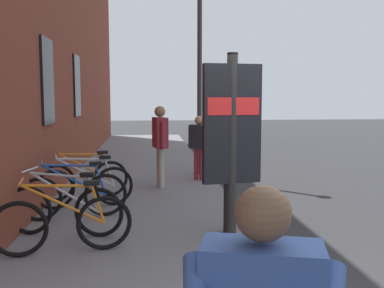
# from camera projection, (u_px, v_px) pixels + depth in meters

# --- Properties ---
(ground) EXTENTS (60.00, 60.00, 0.00)m
(ground) POSITION_uv_depth(u_px,v_px,m) (272.00, 196.00, 9.42)
(ground) COLOR #2D2D30
(sidewalk_pavement) EXTENTS (24.00, 3.50, 0.12)m
(sidewalk_pavement) POSITION_uv_depth(u_px,v_px,m) (143.00, 179.00, 11.11)
(sidewalk_pavement) COLOR slate
(sidewalk_pavement) RESTS_ON ground
(station_facade) EXTENTS (22.00, 0.65, 9.00)m
(station_facade) POSITION_uv_depth(u_px,v_px,m) (62.00, 4.00, 11.41)
(station_facade) COLOR brown
(station_facade) RESTS_ON ground
(bicycle_far_end) EXTENTS (0.49, 1.76, 0.97)m
(bicycle_far_end) POSITION_uv_depth(u_px,v_px,m) (63.00, 224.00, 5.62)
(bicycle_far_end) COLOR black
(bicycle_far_end) RESTS_ON sidewalk_pavement
(bicycle_leaning_wall) EXTENTS (0.54, 1.75, 0.97)m
(bicycle_leaning_wall) POSITION_uv_depth(u_px,v_px,m) (64.00, 209.00, 6.33)
(bicycle_leaning_wall) COLOR black
(bicycle_leaning_wall) RESTS_ON sidewalk_pavement
(bicycle_under_window) EXTENTS (0.54, 1.75, 0.97)m
(bicycle_under_window) POSITION_uv_depth(u_px,v_px,m) (74.00, 195.00, 7.24)
(bicycle_under_window) COLOR black
(bicycle_under_window) RESTS_ON sidewalk_pavement
(bicycle_end_of_row) EXTENTS (0.57, 1.74, 0.97)m
(bicycle_end_of_row) POSITION_uv_depth(u_px,v_px,m) (85.00, 186.00, 7.96)
(bicycle_end_of_row) COLOR black
(bicycle_end_of_row) RESTS_ON sidewalk_pavement
(bicycle_mid_rack) EXTENTS (0.69, 1.70, 0.97)m
(bicycle_mid_rack) POSITION_uv_depth(u_px,v_px,m) (84.00, 179.00, 8.64)
(bicycle_mid_rack) COLOR black
(bicycle_mid_rack) RESTS_ON sidewalk_pavement
(transit_info_sign) EXTENTS (0.16, 0.56, 2.40)m
(transit_info_sign) POSITION_uv_depth(u_px,v_px,m) (232.00, 140.00, 4.09)
(transit_info_sign) COLOR black
(transit_info_sign) RESTS_ON sidewalk_pavement
(pedestrian_near_bus) EXTENTS (0.45, 0.48, 1.54)m
(pedestrian_near_bus) POSITION_uv_depth(u_px,v_px,m) (199.00, 141.00, 10.56)
(pedestrian_near_bus) COLOR maroon
(pedestrian_near_bus) RESTS_ON sidewalk_pavement
(pedestrian_by_facade) EXTENTS (0.67, 0.29, 1.78)m
(pedestrian_by_facade) POSITION_uv_depth(u_px,v_px,m) (230.00, 160.00, 6.34)
(pedestrian_by_facade) COLOR #26262D
(pedestrian_by_facade) RESTS_ON sidewalk_pavement
(pedestrian_crossing_street) EXTENTS (0.67, 0.35, 1.79)m
(pedestrian_crossing_street) POSITION_uv_depth(u_px,v_px,m) (160.00, 138.00, 9.69)
(pedestrian_crossing_street) COLOR #B2A599
(pedestrian_crossing_street) RESTS_ON sidewalk_pavement
(street_lamp) EXTENTS (0.28, 0.28, 4.81)m
(street_lamp) POSITION_uv_depth(u_px,v_px,m) (200.00, 62.00, 11.12)
(street_lamp) COLOR #333338
(street_lamp) RESTS_ON sidewalk_pavement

